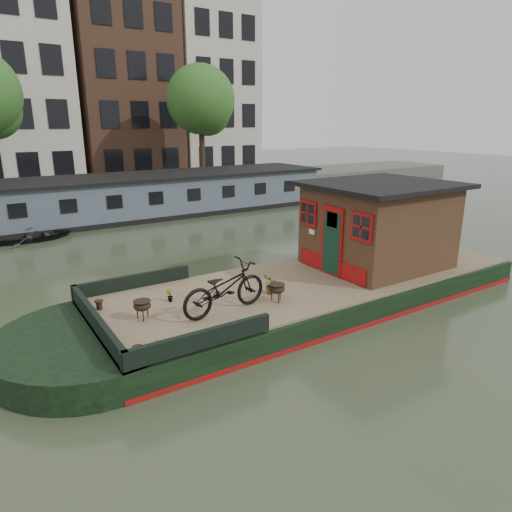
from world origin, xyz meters
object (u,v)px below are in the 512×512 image
cabin (378,224)px  brazier_rear (142,310)px  bicycle (224,288)px  brazier_front (277,293)px  dinghy (33,233)px

cabin → brazier_rear: cabin is taller
bicycle → brazier_front: 1.38m
cabin → bicycle: bearing=-173.1°
cabin → dinghy: cabin is taller
cabin → brazier_rear: (-7.15, -0.07, -1.01)m
brazier_front → brazier_rear: (-3.00, 0.71, -0.00)m
bicycle → cabin: bearing=-89.5°
cabin → bicycle: size_ratio=1.88×
cabin → brazier_front: size_ratio=9.32×
cabin → bicycle: (-5.47, -0.66, -0.67)m
bicycle → dinghy: 12.41m
brazier_rear → dinghy: size_ratio=0.14×
cabin → brazier_front: (-4.14, -0.78, -1.01)m
cabin → bicycle: 5.55m
dinghy → bicycle: bearing=-172.6°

